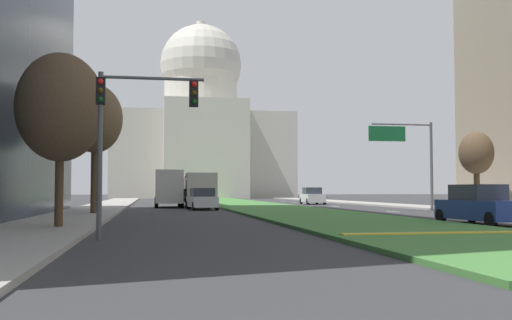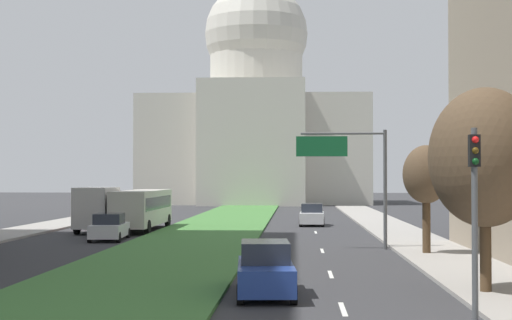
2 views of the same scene
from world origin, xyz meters
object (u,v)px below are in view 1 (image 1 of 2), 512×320
object	(u,v)px
sedan_lead_stopped	(480,206)
city_bus	(198,187)
street_tree_right_mid	(476,154)
sedan_distant	(312,196)
street_tree_left_mid	(95,119)
overhead_guide_sign	(409,148)
street_tree_left_near	(60,108)
capitol_building	(201,131)
sedan_midblock	(202,199)
box_truck_delivery	(169,188)
traffic_light_near_left	(128,117)

from	to	relation	value
sedan_lead_stopped	city_bus	xyz separation A→B (m)	(-10.26, 30.15, 0.94)
street_tree_right_mid	sedan_distant	bearing A→B (deg)	102.52
street_tree_left_mid	sedan_lead_stopped	world-z (taller)	street_tree_left_mid
street_tree_right_mid	overhead_guide_sign	bearing A→B (deg)	135.79
overhead_guide_sign	street_tree_left_near	distance (m)	27.84
capitol_building	street_tree_left_mid	xyz separation A→B (m)	(-12.65, -78.71, -7.16)
sedan_midblock	box_truck_delivery	size ratio (longest dim) A/B	0.73
street_tree_right_mid	sedan_midblock	world-z (taller)	street_tree_right_mid
street_tree_right_mid	sedan_lead_stopped	size ratio (longest dim) A/B	1.15
overhead_guide_sign	street_tree_left_near	world-z (taller)	street_tree_left_near
capitol_building	sedan_midblock	size ratio (longest dim) A/B	7.40
street_tree_right_mid	city_bus	world-z (taller)	street_tree_right_mid
street_tree_left_near	street_tree_right_mid	xyz separation A→B (m)	(25.32, 13.86, -0.70)
street_tree_right_mid	sedan_midblock	size ratio (longest dim) A/B	1.18
capitol_building	overhead_guide_sign	bearing A→B (deg)	-82.95
overhead_guide_sign	sedan_distant	world-z (taller)	overhead_guide_sign
street_tree_left_mid	sedan_midblock	bearing A→B (deg)	51.39
overhead_guide_sign	street_tree_right_mid	xyz separation A→B (m)	(3.40, -3.30, -0.63)
capitol_building	sedan_distant	size ratio (longest dim) A/B	8.06
sedan_midblock	sedan_distant	world-z (taller)	sedan_distant
overhead_guide_sign	sedan_midblock	world-z (taller)	overhead_guide_sign
capitol_building	street_tree_left_near	xyz separation A→B (m)	(-12.68, -91.92, -8.25)
sedan_lead_stopped	sedan_midblock	xyz separation A→B (m)	(-10.56, 21.51, -0.04)
overhead_guide_sign	sedan_lead_stopped	distance (m)	17.35
sedan_distant	sedan_midblock	bearing A→B (deg)	-130.51
capitol_building	sedan_midblock	xyz separation A→B (m)	(-5.43, -69.67, -12.15)
street_tree_left_near	overhead_guide_sign	bearing A→B (deg)	38.04
sedan_distant	box_truck_delivery	size ratio (longest dim) A/B	0.67
capitol_building	city_bus	world-z (taller)	capitol_building
street_tree_left_near	box_truck_delivery	world-z (taller)	street_tree_left_near
city_bus	street_tree_left_mid	bearing A→B (deg)	-113.04
overhead_guide_sign	sedan_distant	bearing A→B (deg)	95.13
traffic_light_near_left	city_bus	size ratio (longest dim) A/B	0.47
street_tree_right_mid	sedan_distant	distance (m)	24.23
sedan_midblock	city_bus	bearing A→B (deg)	88.01
traffic_light_near_left	street_tree_right_mid	size ratio (longest dim) A/B	0.94
street_tree_left_mid	street_tree_right_mid	size ratio (longest dim) A/B	1.43
city_bus	sedan_midblock	bearing A→B (deg)	-91.99
street_tree_right_mid	street_tree_left_mid	bearing A→B (deg)	-178.54
traffic_light_near_left	sedan_midblock	world-z (taller)	traffic_light_near_left
street_tree_left_mid	overhead_guide_sign	bearing A→B (deg)	10.22
street_tree_left_mid	traffic_light_near_left	bearing A→B (deg)	-81.45
city_bus	street_tree_left_near	bearing A→B (deg)	-103.74
capitol_building	box_truck_delivery	bearing A→B (deg)	-97.05
street_tree_left_mid	sedan_midblock	distance (m)	12.59
traffic_light_near_left	sedan_lead_stopped	world-z (taller)	traffic_light_near_left
street_tree_right_mid	sedan_lead_stopped	xyz separation A→B (m)	(-7.51, -13.12, -3.16)
street_tree_left_near	street_tree_right_mid	bearing A→B (deg)	28.68
overhead_guide_sign	street_tree_left_mid	xyz separation A→B (m)	(-21.89, -3.95, 1.16)
street_tree_left_near	capitol_building	bearing A→B (deg)	82.14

